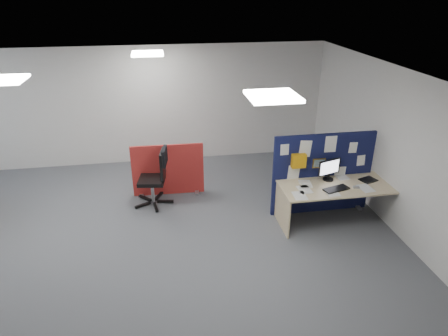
{
  "coord_description": "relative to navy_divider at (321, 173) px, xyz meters",
  "views": [
    {
      "loc": [
        0.64,
        -5.54,
        3.9
      ],
      "look_at": [
        1.68,
        0.63,
        1.0
      ],
      "focal_mm": 32.0,
      "sensor_mm": 36.0,
      "label": 1
    }
  ],
  "objects": [
    {
      "name": "main_desk",
      "position": [
        0.12,
        -0.35,
        -0.21
      ],
      "size": [
        1.96,
        0.87,
        0.73
      ],
      "color": "#D1B786",
      "rests_on": "floor"
    },
    {
      "name": "wall_right",
      "position": [
        1.04,
        -0.58,
        0.58
      ],
      "size": [
        0.02,
        7.0,
        2.7
      ],
      "primitive_type": "cube",
      "color": "silver",
      "rests_on": "floor"
    },
    {
      "name": "ceiling_lights",
      "position": [
        -3.13,
        0.09,
        1.9
      ],
      "size": [
        4.1,
        4.1,
        0.04
      ],
      "color": "white",
      "rests_on": "ceiling"
    },
    {
      "name": "ceiling",
      "position": [
        -3.46,
        -0.58,
        1.93
      ],
      "size": [
        9.0,
        7.0,
        0.02
      ],
      "primitive_type": "cube",
      "color": "white",
      "rests_on": "wall_back"
    },
    {
      "name": "mouse",
      "position": [
        0.41,
        -0.55,
        -0.03
      ],
      "size": [
        0.11,
        0.08,
        0.03
      ],
      "primitive_type": "cube",
      "rotation": [
        0.0,
        0.0,
        -0.18
      ],
      "color": "#A3A4A9",
      "rests_on": "main_desk"
    },
    {
      "name": "keyboard",
      "position": [
        0.05,
        -0.55,
        -0.03
      ],
      "size": [
        0.48,
        0.3,
        0.02
      ],
      "primitive_type": "cube",
      "rotation": [
        0.0,
        0.0,
        0.28
      ],
      "color": "black",
      "rests_on": "main_desk"
    },
    {
      "name": "navy_divider",
      "position": [
        0.0,
        0.0,
        0.0
      ],
      "size": [
        1.86,
        0.3,
        1.53
      ],
      "color": "#10193D",
      "rests_on": "floor"
    },
    {
      "name": "red_divider",
      "position": [
        -2.73,
        1.14,
        -0.26
      ],
      "size": [
        1.42,
        0.3,
        1.06
      ],
      "rotation": [
        0.0,
        0.0,
        -0.03
      ],
      "color": "maroon",
      "rests_on": "floor"
    },
    {
      "name": "office_chair",
      "position": [
        -2.93,
        0.77,
        -0.13
      ],
      "size": [
        0.75,
        0.75,
        1.13
      ],
      "rotation": [
        0.0,
        0.0,
        -0.15
      ],
      "color": "black",
      "rests_on": "floor"
    },
    {
      "name": "floor",
      "position": [
        -3.46,
        -0.58,
        -0.77
      ],
      "size": [
        9.0,
        9.0,
        0.0
      ],
      "primitive_type": "plane",
      "color": "#525459",
      "rests_on": "ground"
    },
    {
      "name": "desk_papers",
      "position": [
        -0.11,
        -0.45,
        -0.04
      ],
      "size": [
        1.43,
        0.88,
        0.0
      ],
      "color": "white",
      "rests_on": "main_desk"
    },
    {
      "name": "wall_back",
      "position": [
        -3.46,
        2.92,
        0.58
      ],
      "size": [
        9.0,
        0.02,
        2.7
      ],
      "primitive_type": "cube",
      "color": "silver",
      "rests_on": "floor"
    },
    {
      "name": "paper_tray",
      "position": [
        0.75,
        -0.31,
        -0.04
      ],
      "size": [
        0.34,
        0.3,
        0.01
      ],
      "primitive_type": "cube",
      "rotation": [
        0.0,
        0.0,
        0.34
      ],
      "color": "black",
      "rests_on": "main_desk"
    },
    {
      "name": "monitor_main",
      "position": [
        0.06,
        -0.18,
        0.17
      ],
      "size": [
        0.43,
        0.18,
        0.39
      ],
      "rotation": [
        0.0,
        0.0,
        0.3
      ],
      "color": "black",
      "rests_on": "main_desk"
    }
  ]
}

